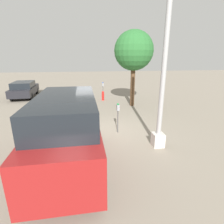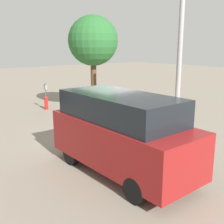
{
  "view_description": "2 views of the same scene",
  "coord_description": "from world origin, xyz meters",
  "px_view_note": "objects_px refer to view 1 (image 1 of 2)",
  "views": [
    {
      "loc": [
        7.48,
        -0.92,
        3.41
      ],
      "look_at": [
        -0.12,
        0.3,
        1.03
      ],
      "focal_mm": 28.0,
      "sensor_mm": 36.0,
      "label": 1
    },
    {
      "loc": [
        7.99,
        -6.55,
        3.62
      ],
      "look_at": [
        0.0,
        -0.05,
        1.19
      ],
      "focal_mm": 45.0,
      "sensor_mm": 36.0,
      "label": 2
    }
  ],
  "objects_px": {
    "parking_meter_near": "(118,111)",
    "parked_van": "(68,130)",
    "lamp_post": "(162,88)",
    "parking_meter_far": "(103,87)",
    "car_distant": "(24,89)",
    "fire_hydrant": "(103,96)",
    "street_tree": "(134,51)"
  },
  "relations": [
    {
      "from": "car_distant",
      "to": "fire_hydrant",
      "type": "relative_size",
      "value": 5.94
    },
    {
      "from": "parking_meter_near",
      "to": "street_tree",
      "type": "xyz_separation_m",
      "value": [
        -4.73,
        2.0,
        2.81
      ]
    },
    {
      "from": "parked_van",
      "to": "car_distant",
      "type": "xyz_separation_m",
      "value": [
        -11.5,
        -4.77,
        -0.48
      ]
    },
    {
      "from": "parked_van",
      "to": "parking_meter_far",
      "type": "bearing_deg",
      "value": 167.05
    },
    {
      "from": "street_tree",
      "to": "parking_meter_near",
      "type": "bearing_deg",
      "value": -22.93
    },
    {
      "from": "lamp_post",
      "to": "fire_hydrant",
      "type": "height_order",
      "value": "lamp_post"
    },
    {
      "from": "parking_meter_far",
      "to": "parked_van",
      "type": "distance_m",
      "value": 9.38
    },
    {
      "from": "parking_meter_near",
      "to": "car_distant",
      "type": "xyz_separation_m",
      "value": [
        -9.17,
        -6.85,
        -0.31
      ]
    },
    {
      "from": "parking_meter_near",
      "to": "parking_meter_far",
      "type": "distance_m",
      "value": 6.81
    },
    {
      "from": "parking_meter_far",
      "to": "parked_van",
      "type": "height_order",
      "value": "parked_van"
    },
    {
      "from": "parking_meter_far",
      "to": "parked_van",
      "type": "relative_size",
      "value": 0.32
    },
    {
      "from": "parking_meter_near",
      "to": "lamp_post",
      "type": "height_order",
      "value": "lamp_post"
    },
    {
      "from": "lamp_post",
      "to": "street_tree",
      "type": "bearing_deg",
      "value": 173.96
    },
    {
      "from": "parking_meter_far",
      "to": "car_distant",
      "type": "relative_size",
      "value": 0.33
    },
    {
      "from": "parking_meter_far",
      "to": "street_tree",
      "type": "relative_size",
      "value": 0.29
    },
    {
      "from": "car_distant",
      "to": "street_tree",
      "type": "height_order",
      "value": "street_tree"
    },
    {
      "from": "lamp_post",
      "to": "car_distant",
      "type": "xyz_separation_m",
      "value": [
        -10.77,
        -8.18,
        -1.63
      ]
    },
    {
      "from": "parking_meter_near",
      "to": "car_distant",
      "type": "height_order",
      "value": "parking_meter_near"
    },
    {
      "from": "parked_van",
      "to": "fire_hydrant",
      "type": "bearing_deg",
      "value": 167.09
    },
    {
      "from": "car_distant",
      "to": "parking_meter_near",
      "type": "bearing_deg",
      "value": -147.13
    },
    {
      "from": "car_distant",
      "to": "lamp_post",
      "type": "bearing_deg",
      "value": -146.7
    },
    {
      "from": "street_tree",
      "to": "fire_hydrant",
      "type": "relative_size",
      "value": 6.81
    },
    {
      "from": "parking_meter_far",
      "to": "street_tree",
      "type": "distance_m",
      "value": 3.96
    },
    {
      "from": "car_distant",
      "to": "street_tree",
      "type": "relative_size",
      "value": 0.87
    },
    {
      "from": "street_tree",
      "to": "parked_van",
      "type": "bearing_deg",
      "value": -30.01
    },
    {
      "from": "lamp_post",
      "to": "parked_van",
      "type": "relative_size",
      "value": 1.38
    },
    {
      "from": "lamp_post",
      "to": "fire_hydrant",
      "type": "distance_m",
      "value": 8.7
    },
    {
      "from": "parked_van",
      "to": "car_distant",
      "type": "relative_size",
      "value": 1.02
    },
    {
      "from": "parked_van",
      "to": "car_distant",
      "type": "bearing_deg",
      "value": -157.31
    },
    {
      "from": "lamp_post",
      "to": "parked_van",
      "type": "xyz_separation_m",
      "value": [
        0.72,
        -3.41,
        -1.14
      ]
    },
    {
      "from": "parking_meter_near",
      "to": "parked_van",
      "type": "height_order",
      "value": "parked_van"
    },
    {
      "from": "parking_meter_near",
      "to": "lamp_post",
      "type": "bearing_deg",
      "value": 37.77
    }
  ]
}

